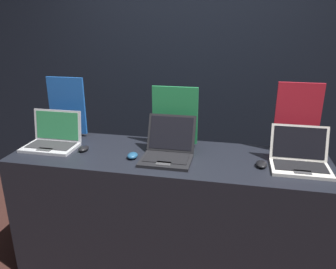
% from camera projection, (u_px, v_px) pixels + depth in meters
% --- Properties ---
extents(wall_back, '(8.00, 0.05, 2.80)m').
position_uv_depth(wall_back, '(194.00, 62.00, 3.17)').
color(wall_back, black).
rests_on(wall_back, ground_plane).
extents(display_counter, '(2.13, 0.65, 0.92)m').
position_uv_depth(display_counter, '(168.00, 214.00, 2.37)').
color(display_counter, black).
rests_on(display_counter, ground_plane).
extents(laptop_front, '(0.37, 0.27, 0.25)m').
position_uv_depth(laptop_front, '(53.00, 139.00, 2.36)').
color(laptop_front, '#B7B7BC').
rests_on(laptop_front, display_counter).
extents(mouse_front, '(0.07, 0.10, 0.03)m').
position_uv_depth(mouse_front, '(84.00, 149.00, 2.29)').
color(mouse_front, black).
rests_on(mouse_front, display_counter).
extents(promo_stand_front, '(0.29, 0.07, 0.46)m').
position_uv_depth(promo_stand_front, '(67.00, 108.00, 2.53)').
color(promo_stand_front, black).
rests_on(promo_stand_front, display_counter).
extents(laptop_middle, '(0.33, 0.36, 0.26)m').
position_uv_depth(laptop_middle, '(168.00, 149.00, 2.16)').
color(laptop_middle, black).
rests_on(laptop_middle, display_counter).
extents(mouse_middle, '(0.07, 0.09, 0.04)m').
position_uv_depth(mouse_middle, '(132.00, 156.00, 2.17)').
color(mouse_middle, navy).
rests_on(mouse_middle, display_counter).
extents(promo_stand_middle, '(0.33, 0.07, 0.43)m').
position_uv_depth(promo_stand_middle, '(175.00, 118.00, 2.33)').
color(promo_stand_middle, black).
rests_on(promo_stand_middle, display_counter).
extents(laptop_back, '(0.35, 0.30, 0.24)m').
position_uv_depth(laptop_back, '(300.00, 158.00, 2.03)').
color(laptop_back, silver).
rests_on(laptop_back, display_counter).
extents(mouse_back, '(0.07, 0.10, 0.03)m').
position_uv_depth(mouse_back, '(261.00, 164.00, 2.04)').
color(mouse_back, black).
rests_on(mouse_back, display_counter).
extents(promo_stand_back, '(0.29, 0.07, 0.48)m').
position_uv_depth(promo_stand_back, '(297.00, 120.00, 2.21)').
color(promo_stand_back, black).
rests_on(promo_stand_back, display_counter).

